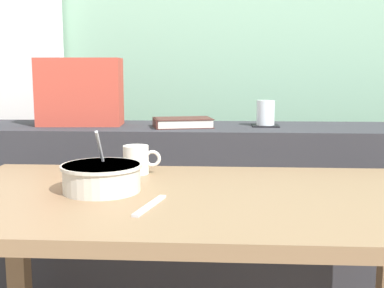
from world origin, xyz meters
TOP-DOWN VIEW (x-y plane):
  - curtain_left_panel at (-0.96, 1.06)m, footprint 0.56×0.06m
  - dark_console_ledge at (0.00, 0.55)m, footprint 2.80×0.38m
  - breakfast_table at (0.04, -0.13)m, footprint 1.30×0.70m
  - coaster_square at (0.27, 0.56)m, footprint 0.10×0.10m
  - juice_glass at (0.27, 0.56)m, footprint 0.07×0.07m
  - closed_book at (-0.04, 0.51)m, footprint 0.24×0.19m
  - throw_pillow at (-0.44, 0.55)m, footprint 0.33×0.16m
  - soup_bowl at (-0.20, -0.12)m, footprint 0.21×0.21m
  - fork_utensil at (-0.06, -0.25)m, footprint 0.06×0.17m
  - ceramic_mug at (-0.15, 0.10)m, footprint 0.11×0.08m

SIDE VIEW (x-z plane):
  - dark_console_ledge at x=0.00m, z-range 0.00..0.78m
  - breakfast_table at x=0.04m, z-range 0.25..0.94m
  - fork_utensil at x=-0.06m, z-range 0.69..0.70m
  - soup_bowl at x=-0.20m, z-range 0.65..0.80m
  - ceramic_mug at x=-0.15m, z-range 0.69..0.78m
  - coaster_square at x=0.27m, z-range 0.78..0.79m
  - closed_book at x=-0.04m, z-range 0.78..0.82m
  - juice_glass at x=0.27m, z-range 0.78..0.88m
  - throw_pillow at x=-0.44m, z-range 0.78..1.04m
  - curtain_left_panel at x=-0.96m, z-range 0.00..2.50m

